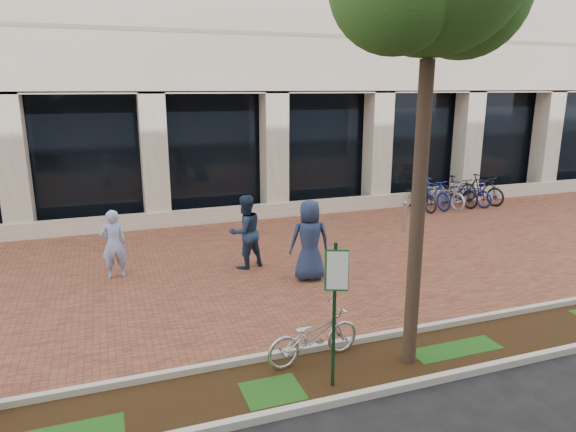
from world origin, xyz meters
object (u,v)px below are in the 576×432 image
object	(u,v)px
locked_bicycle	(313,335)
pedestrian_left	(114,244)
bollard	(404,216)
pedestrian_mid	(245,232)
parking_sign	(335,296)
bike_rack_cluster	(451,193)
pedestrian_right	(310,240)

from	to	relation	value
locked_bicycle	pedestrian_left	world-z (taller)	pedestrian_left
locked_bicycle	bollard	bearing A→B (deg)	-51.40
pedestrian_mid	parking_sign	bearing A→B (deg)	70.09
parking_sign	pedestrian_mid	xyz separation A→B (m)	(0.16, 5.52, -0.53)
parking_sign	pedestrian_mid	world-z (taller)	parking_sign
locked_bicycle	pedestrian_mid	size ratio (longest dim) A/B	0.92
parking_sign	bike_rack_cluster	bearing A→B (deg)	67.77
pedestrian_left	bollard	distance (m)	8.59
locked_bicycle	pedestrian_left	xyz separation A→B (m)	(-2.92, 5.08, 0.37)
bike_rack_cluster	bollard	bearing A→B (deg)	-155.04
parking_sign	bollard	xyz separation A→B (m)	(5.61, 7.00, -0.94)
pedestrian_mid	bollard	world-z (taller)	pedestrian_mid
pedestrian_right	bike_rack_cluster	distance (m)	9.36
locked_bicycle	pedestrian_left	size ratio (longest dim) A/B	1.03
pedestrian_mid	bike_rack_cluster	distance (m)	9.77
bike_rack_cluster	locked_bicycle	bearing A→B (deg)	-145.86
parking_sign	locked_bicycle	distance (m)	1.28
parking_sign	pedestrian_right	size ratio (longest dim) A/B	1.19
locked_bicycle	pedestrian_left	distance (m)	5.87
pedestrian_mid	pedestrian_right	xyz separation A→B (m)	(1.17, -1.30, 0.03)
locked_bicycle	bike_rack_cluster	world-z (taller)	bike_rack_cluster
bollard	bike_rack_cluster	world-z (taller)	bike_rack_cluster
bollard	pedestrian_left	bearing A→B (deg)	-172.54
pedestrian_mid	bollard	size ratio (longest dim) A/B	1.87
pedestrian_left	pedestrian_right	xyz separation A→B (m)	(4.23, -1.66, 0.13)
bike_rack_cluster	pedestrian_right	bearing A→B (deg)	-155.62
locked_bicycle	pedestrian_right	bearing A→B (deg)	-30.41
bollard	bike_rack_cluster	xyz separation A→B (m)	(3.52, 2.38, 0.04)
pedestrian_mid	bike_rack_cluster	size ratio (longest dim) A/B	0.50
locked_bicycle	pedestrian_mid	xyz separation A→B (m)	(0.15, 4.72, 0.47)
bollard	bike_rack_cluster	distance (m)	4.25
pedestrian_right	locked_bicycle	bearing A→B (deg)	78.04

